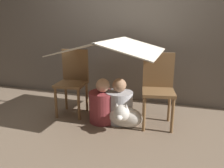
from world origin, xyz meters
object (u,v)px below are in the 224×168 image
(chair_left, at_px, (73,79))
(person_second, at_px, (119,105))
(person_front, at_px, (103,105))
(chair_right, at_px, (158,86))
(dog, at_px, (124,116))

(chair_left, height_order, person_second, chair_left)
(person_front, bearing_deg, chair_right, 12.36)
(chair_right, height_order, dog, chair_right)
(chair_left, distance_m, dog, 0.90)
(person_front, relative_size, person_second, 0.99)
(chair_right, xyz_separation_m, person_second, (-0.46, -0.09, -0.26))
(chair_right, relative_size, person_second, 1.54)
(person_front, relative_size, dog, 1.31)
(chair_right, height_order, person_second, chair_right)
(chair_left, xyz_separation_m, person_front, (0.49, -0.15, -0.26))
(chair_left, relative_size, dog, 2.04)
(chair_left, bearing_deg, dog, -23.98)
(chair_right, bearing_deg, chair_left, 169.42)
(person_second, bearing_deg, chair_left, 172.17)
(chair_left, distance_m, person_second, 0.74)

